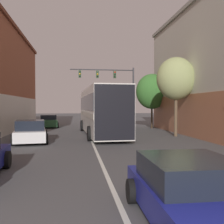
{
  "coord_description": "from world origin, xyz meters",
  "views": [
    {
      "loc": [
        -0.99,
        -2.23,
        2.31
      ],
      "look_at": [
        1.52,
        16.23,
        1.88
      ],
      "focal_mm": 42.0,
      "sensor_mm": 36.0,
      "label": 1
    }
  ],
  "objects_px": {
    "traffic_signal_gantry": "(113,83)",
    "street_tree_near": "(176,79)",
    "bus": "(101,109)",
    "parked_car_left_mid": "(30,132)",
    "parked_car_left_near": "(49,121)",
    "hatchback_foreground": "(193,192)",
    "street_tree_far": "(152,91)"
  },
  "relations": [
    {
      "from": "traffic_signal_gantry",
      "to": "street_tree_near",
      "type": "distance_m",
      "value": 11.27
    },
    {
      "from": "bus",
      "to": "parked_car_left_mid",
      "type": "height_order",
      "value": "bus"
    },
    {
      "from": "parked_car_left_near",
      "to": "hatchback_foreground",
      "type": "bearing_deg",
      "value": -173.11
    },
    {
      "from": "bus",
      "to": "parked_car_left_near",
      "type": "bearing_deg",
      "value": 28.11
    },
    {
      "from": "bus",
      "to": "street_tree_far",
      "type": "distance_m",
      "value": 8.09
    },
    {
      "from": "bus",
      "to": "parked_car_left_near",
      "type": "relative_size",
      "value": 2.55
    },
    {
      "from": "bus",
      "to": "parked_car_left_near",
      "type": "xyz_separation_m",
      "value": [
        -4.96,
        8.32,
        -1.4
      ]
    },
    {
      "from": "bus",
      "to": "parked_car_left_mid",
      "type": "bearing_deg",
      "value": 125.19
    },
    {
      "from": "hatchback_foreground",
      "to": "parked_car_left_mid",
      "type": "relative_size",
      "value": 0.99
    },
    {
      "from": "parked_car_left_near",
      "to": "street_tree_near",
      "type": "bearing_deg",
      "value": -139.31
    },
    {
      "from": "parked_car_left_near",
      "to": "traffic_signal_gantry",
      "type": "height_order",
      "value": "traffic_signal_gantry"
    },
    {
      "from": "hatchback_foreground",
      "to": "traffic_signal_gantry",
      "type": "bearing_deg",
      "value": -3.92
    },
    {
      "from": "hatchback_foreground",
      "to": "parked_car_left_near",
      "type": "height_order",
      "value": "parked_car_left_near"
    },
    {
      "from": "parked_car_left_mid",
      "to": "street_tree_far",
      "type": "bearing_deg",
      "value": -56.93
    },
    {
      "from": "bus",
      "to": "street_tree_far",
      "type": "relative_size",
      "value": 2.06
    },
    {
      "from": "bus",
      "to": "street_tree_near",
      "type": "distance_m",
      "value": 6.25
    },
    {
      "from": "street_tree_far",
      "to": "traffic_signal_gantry",
      "type": "bearing_deg",
      "value": 134.57
    },
    {
      "from": "parked_car_left_mid",
      "to": "traffic_signal_gantry",
      "type": "bearing_deg",
      "value": -36.77
    },
    {
      "from": "bus",
      "to": "traffic_signal_gantry",
      "type": "xyz_separation_m",
      "value": [
        2.22,
        8.98,
        2.94
      ]
    },
    {
      "from": "bus",
      "to": "parked_car_left_mid",
      "type": "xyz_separation_m",
      "value": [
        -4.85,
        -3.77,
        -1.37
      ]
    },
    {
      "from": "bus",
      "to": "street_tree_near",
      "type": "height_order",
      "value": "street_tree_near"
    },
    {
      "from": "parked_car_left_mid",
      "to": "street_tree_far",
      "type": "height_order",
      "value": "street_tree_far"
    },
    {
      "from": "parked_car_left_mid",
      "to": "traffic_signal_gantry",
      "type": "relative_size",
      "value": 0.55
    },
    {
      "from": "hatchback_foreground",
      "to": "parked_car_left_near",
      "type": "relative_size",
      "value": 0.88
    },
    {
      "from": "hatchback_foreground",
      "to": "street_tree_near",
      "type": "distance_m",
      "value": 15.55
    },
    {
      "from": "traffic_signal_gantry",
      "to": "hatchback_foreground",
      "type": "bearing_deg",
      "value": -94.36
    },
    {
      "from": "parked_car_left_near",
      "to": "traffic_signal_gantry",
      "type": "bearing_deg",
      "value": -90.15
    },
    {
      "from": "street_tree_far",
      "to": "parked_car_left_near",
      "type": "bearing_deg",
      "value": 164.73
    },
    {
      "from": "hatchback_foreground",
      "to": "street_tree_far",
      "type": "distance_m",
      "value": 22.24
    },
    {
      "from": "traffic_signal_gantry",
      "to": "street_tree_near",
      "type": "xyz_separation_m",
      "value": [
        3.3,
        -10.76,
        -0.61
      ]
    },
    {
      "from": "parked_car_left_near",
      "to": "parked_car_left_mid",
      "type": "bearing_deg",
      "value": 175.12
    },
    {
      "from": "bus",
      "to": "traffic_signal_gantry",
      "type": "distance_m",
      "value": 9.71
    }
  ]
}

